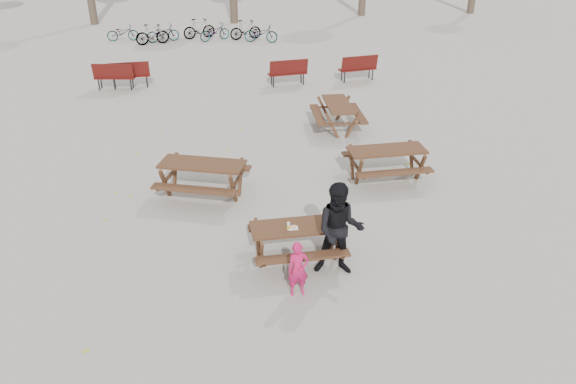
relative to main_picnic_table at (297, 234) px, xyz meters
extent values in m
plane|color=gray|center=(0.00, 0.00, -0.59)|extent=(80.00, 80.00, 0.00)
cube|color=#3C2416|center=(0.00, 0.00, 0.16)|extent=(1.80, 0.70, 0.05)
cube|color=#3C2416|center=(0.00, -0.60, -0.14)|extent=(1.80, 0.25, 0.05)
cube|color=#3C2416|center=(0.00, 0.60, -0.14)|extent=(1.80, 0.25, 0.05)
cylinder|color=#3C2416|center=(-0.75, -0.30, -0.22)|extent=(0.08, 0.08, 0.73)
cylinder|color=#3C2416|center=(-0.75, 0.30, -0.22)|extent=(0.08, 0.08, 0.73)
cylinder|color=#3C2416|center=(0.75, -0.30, -0.22)|extent=(0.08, 0.08, 0.73)
cylinder|color=#3C2416|center=(0.75, 0.30, -0.22)|extent=(0.08, 0.08, 0.73)
cube|color=white|center=(-0.10, -0.11, 0.21)|extent=(0.18, 0.11, 0.03)
ellipsoid|color=tan|center=(-0.10, -0.11, 0.25)|extent=(0.14, 0.06, 0.05)
cylinder|color=silver|center=(-0.19, -0.11, 0.26)|extent=(0.06, 0.06, 0.15)
cylinder|color=#E99E0C|center=(-0.19, -0.11, 0.25)|extent=(0.07, 0.07, 0.05)
cylinder|color=white|center=(-0.19, -0.11, 0.35)|extent=(0.03, 0.03, 0.02)
imported|color=#BD1750|center=(-0.19, -1.09, -0.05)|extent=(0.40, 0.27, 1.07)
imported|color=black|center=(0.70, -0.56, 0.35)|extent=(1.06, 0.91, 1.88)
imported|color=black|center=(-5.00, 20.79, -0.18)|extent=(1.55, 0.55, 0.82)
imported|color=black|center=(-3.49, 19.70, -0.09)|extent=(1.71, 0.86, 0.99)
imported|color=black|center=(-3.00, 20.21, -0.15)|extent=(1.74, 1.01, 0.86)
imported|color=black|center=(-1.16, 20.63, -0.08)|extent=(1.75, 0.94, 1.01)
imported|color=black|center=(-0.41, 20.03, -0.16)|extent=(1.73, 1.19, 0.86)
imported|color=black|center=(1.17, 20.00, -0.10)|extent=(1.69, 0.76, 0.98)
imported|color=black|center=(1.86, 19.23, -0.14)|extent=(1.79, 1.12, 0.89)
camera|label=1|loc=(-1.81, -9.17, 5.81)|focal=35.00mm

